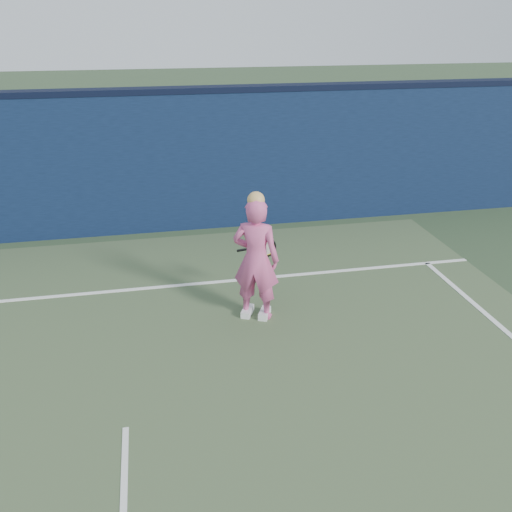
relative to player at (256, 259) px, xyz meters
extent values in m
plane|color=#2A4027|center=(-1.70, -2.91, -0.85)|extent=(80.00, 80.00, 0.00)
cube|color=#0B1832|center=(-1.70, 3.59, 0.40)|extent=(24.00, 0.40, 2.50)
cube|color=black|center=(-1.70, 3.59, 1.70)|extent=(24.00, 0.42, 0.10)
imported|color=#D75390|center=(0.00, 0.00, -0.01)|extent=(0.73, 0.62, 1.68)
sphere|color=#DEAD63|center=(0.00, 0.00, 0.80)|extent=(0.22, 0.22, 0.22)
cube|color=white|center=(0.11, -0.05, -0.80)|extent=(0.23, 0.30, 0.10)
cube|color=white|center=(-0.11, 0.05, -0.80)|extent=(0.23, 0.30, 0.10)
torus|color=black|center=(0.21, 0.38, -0.01)|extent=(0.31, 0.10, 0.30)
torus|color=yellow|center=(0.21, 0.38, -0.01)|extent=(0.25, 0.08, 0.25)
cylinder|color=beige|center=(0.21, 0.38, -0.01)|extent=(0.25, 0.07, 0.25)
cylinder|color=black|center=(0.01, 0.50, -0.06)|extent=(0.27, 0.12, 0.10)
cylinder|color=black|center=(-0.10, 0.56, -0.10)|extent=(0.13, 0.08, 0.07)
cube|color=white|center=(-1.70, 1.09, -0.84)|extent=(11.00, 0.08, 0.01)
camera|label=1|loc=(-1.26, -6.29, 2.92)|focal=38.00mm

